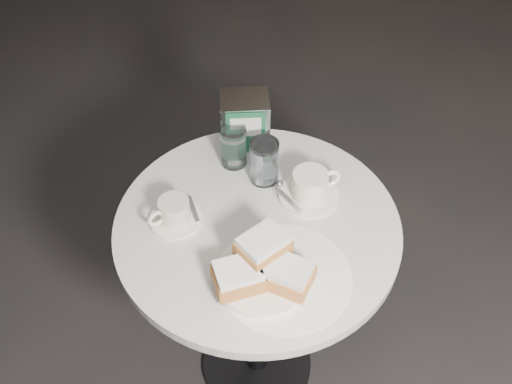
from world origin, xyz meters
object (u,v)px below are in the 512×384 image
at_px(coffee_cup_right, 310,187).
at_px(water_glass_left, 233,147).
at_px(napkin_dispenser, 245,121).
at_px(cafe_table, 257,270).
at_px(water_glass_right, 264,162).
at_px(coffee_cup_left, 174,213).
at_px(beignet_plate, 262,269).

distance_m(coffee_cup_right, water_glass_left, 0.23).
bearing_deg(napkin_dispenser, coffee_cup_right, -54.81).
bearing_deg(cafe_table, coffee_cup_right, 23.62).
height_order(water_glass_left, napkin_dispenser, napkin_dispenser).
bearing_deg(water_glass_right, cafe_table, -105.70).
bearing_deg(napkin_dispenser, cafe_table, -86.96).
bearing_deg(coffee_cup_right, water_glass_left, 125.71).
distance_m(coffee_cup_left, water_glass_right, 0.26).
xyz_separation_m(coffee_cup_left, water_glass_left, (0.17, 0.18, 0.03)).
relative_size(beignet_plate, water_glass_right, 2.01).
relative_size(coffee_cup_left, water_glass_left, 1.51).
distance_m(beignet_plate, water_glass_left, 0.39).
xyz_separation_m(cafe_table, napkin_dispenser, (0.01, 0.29, 0.27)).
bearing_deg(napkin_dispenser, coffee_cup_left, -123.70).
xyz_separation_m(coffee_cup_left, napkin_dispenser, (0.21, 0.26, 0.05)).
relative_size(water_glass_left, napkin_dispenser, 0.76).
bearing_deg(beignet_plate, water_glass_right, 79.75).
xyz_separation_m(water_glass_left, napkin_dispenser, (0.04, 0.07, 0.02)).
bearing_deg(cafe_table, water_glass_left, 97.34).
relative_size(coffee_cup_right, water_glass_left, 1.60).
xyz_separation_m(beignet_plate, water_glass_right, (0.06, 0.31, 0.02)).
relative_size(water_glass_left, water_glass_right, 0.94).
height_order(beignet_plate, coffee_cup_right, beignet_plate).
height_order(cafe_table, water_glass_left, water_glass_left).
xyz_separation_m(cafe_table, beignet_plate, (-0.02, -0.17, 0.24)).
distance_m(water_glass_left, napkin_dispenser, 0.09).
xyz_separation_m(coffee_cup_left, coffee_cup_right, (0.34, 0.03, 0.01)).
xyz_separation_m(cafe_table, coffee_cup_left, (-0.20, 0.04, 0.23)).
relative_size(cafe_table, napkin_dispenser, 4.96).
bearing_deg(coffee_cup_left, coffee_cup_right, -20.52).
relative_size(cafe_table, coffee_cup_right, 4.10).
distance_m(water_glass_left, water_glass_right, 0.10).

